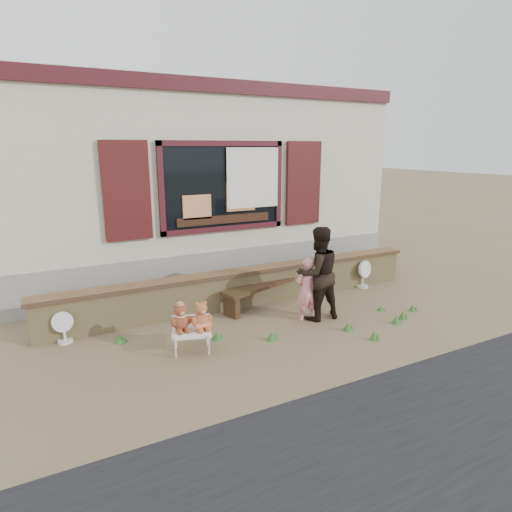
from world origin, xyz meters
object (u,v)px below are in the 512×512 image
folding_chair (192,332)px  child (307,289)px  bench (262,290)px  teddy_bear_left (181,317)px  teddy_bear_right (201,315)px  adult (318,274)px

folding_chair → child: child is taller
bench → folding_chair: bench is taller
bench → child: bearing=-86.9°
teddy_bear_left → teddy_bear_right: size_ratio=0.99×
folding_chair → child: size_ratio=0.61×
teddy_bear_right → child: (1.91, 0.25, 0.00)m
teddy_bear_right → bench: bearing=54.1°
child → adult: size_ratio=0.68×
teddy_bear_right → adult: (2.11, 0.24, 0.25)m
folding_chair → adult: adult is taller
child → bench: bearing=-66.4°
teddy_bear_left → teddy_bear_right: teddy_bear_right is taller
teddy_bear_left → child: size_ratio=0.38×
child → folding_chair: bearing=8.5°
adult → child: bearing=-0.4°
bench → child: child is taller
teddy_bear_left → child: 2.18m
bench → adult: size_ratio=1.08×
teddy_bear_left → adult: size_ratio=0.26×
folding_chair → bench: bearing=50.9°
child → teddy_bear_right: bearing=10.2°
teddy_bear_right → child: 1.92m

